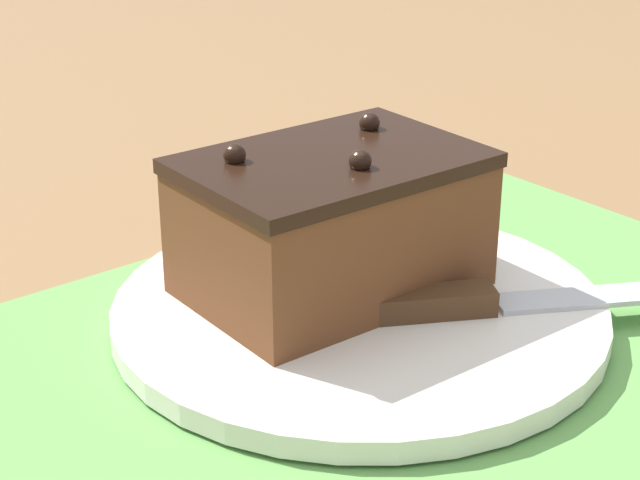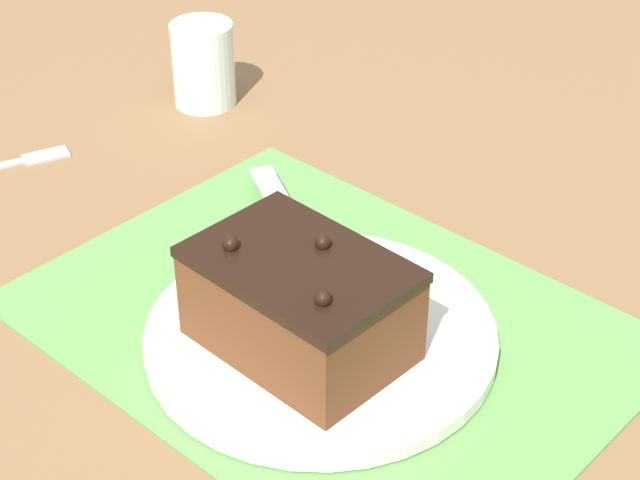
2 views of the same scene
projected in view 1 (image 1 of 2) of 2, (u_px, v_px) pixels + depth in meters
ground_plane at (404, 335)px, 0.58m from camera, size 3.00×3.00×0.00m
placemat_woven at (405, 331)px, 0.58m from camera, size 0.46×0.34×0.00m
cake_plate at (359, 311)px, 0.58m from camera, size 0.27×0.27×0.01m
chocolate_cake at (331, 223)px, 0.58m from camera, size 0.16×0.11×0.09m
serving_knife at (501, 298)px, 0.57m from camera, size 0.23×0.14×0.01m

